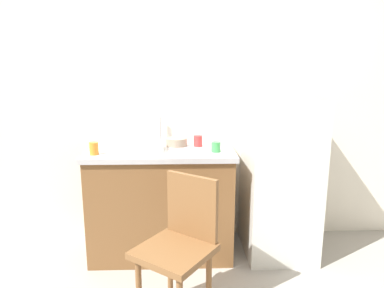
# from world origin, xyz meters

# --- Properties ---
(back_wall) EXTENTS (4.80, 0.10, 2.45)m
(back_wall) POSITION_xyz_m (0.00, 1.00, 1.23)
(back_wall) COLOR silver
(back_wall) RESTS_ON ground_plane
(cabinet_base) EXTENTS (1.13, 0.60, 0.85)m
(cabinet_base) POSITION_xyz_m (-0.24, 0.65, 0.43)
(cabinet_base) COLOR brown
(cabinet_base) RESTS_ON ground_plane
(countertop) EXTENTS (1.17, 0.64, 0.04)m
(countertop) POSITION_xyz_m (-0.24, 0.65, 0.87)
(countertop) COLOR #B7B7BC
(countertop) RESTS_ON cabinet_base
(faucet) EXTENTS (0.02, 0.02, 0.23)m
(faucet) POSITION_xyz_m (-0.26, 0.90, 1.00)
(faucet) COLOR #B7B7BC
(faucet) RESTS_ON countertop
(refrigerator) EXTENTS (0.54, 0.63, 1.29)m
(refrigerator) POSITION_xyz_m (0.73, 0.63, 0.64)
(refrigerator) COLOR silver
(refrigerator) RESTS_ON ground_plane
(chair) EXTENTS (0.56, 0.56, 0.89)m
(chair) POSITION_xyz_m (-0.09, -0.16, 0.50)
(chair) COLOR brown
(chair) RESTS_ON ground_plane
(dish_tray) EXTENTS (0.28, 0.20, 0.05)m
(dish_tray) POSITION_xyz_m (-0.35, 0.60, 0.92)
(dish_tray) COLOR white
(dish_tray) RESTS_ON countertop
(terracotta_bowl) EXTENTS (0.18, 0.18, 0.06)m
(terracotta_bowl) POSITION_xyz_m (-0.12, 0.77, 0.92)
(terracotta_bowl) COLOR gray
(terracotta_bowl) RESTS_ON countertop
(cup_orange) EXTENTS (0.07, 0.07, 0.09)m
(cup_orange) POSITION_xyz_m (-0.73, 0.48, 0.94)
(cup_orange) COLOR orange
(cup_orange) RESTS_ON countertop
(cup_red) EXTENTS (0.07, 0.07, 0.09)m
(cup_red) POSITION_xyz_m (0.06, 0.74, 0.94)
(cup_red) COLOR red
(cup_red) RESTS_ON countertop
(cup_green) EXTENTS (0.07, 0.07, 0.08)m
(cup_green) POSITION_xyz_m (0.19, 0.54, 0.93)
(cup_green) COLOR green
(cup_green) RESTS_ON countertop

